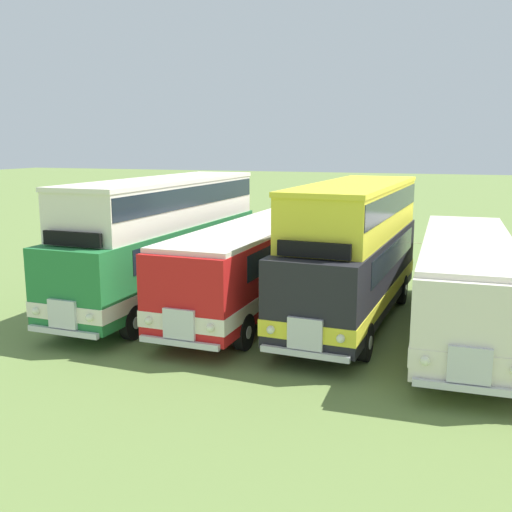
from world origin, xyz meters
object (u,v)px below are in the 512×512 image
at_px(bus_second_in_row, 257,259).
at_px(bus_fourth_in_row, 465,278).
at_px(bus_first_in_row, 165,235).
at_px(bus_third_in_row, 354,247).

bearing_deg(bus_second_in_row, bus_fourth_in_row, -5.88).
relative_size(bus_second_in_row, bus_fourth_in_row, 1.02).
bearing_deg(bus_first_in_row, bus_fourth_in_row, -2.64).
xyz_separation_m(bus_third_in_row, bus_fourth_in_row, (3.41, -0.25, -0.71)).
relative_size(bus_third_in_row, bus_fourth_in_row, 0.88).
bearing_deg(bus_first_in_row, bus_second_in_row, 3.87).
distance_m(bus_first_in_row, bus_third_in_row, 6.83).
height_order(bus_second_in_row, bus_fourth_in_row, same).
bearing_deg(bus_second_in_row, bus_third_in_row, -7.48).
bearing_deg(bus_first_in_row, bus_third_in_row, -1.83).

